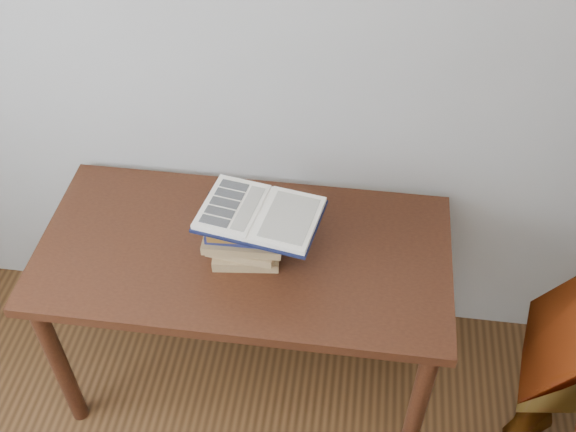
# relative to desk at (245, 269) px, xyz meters

# --- Properties ---
(desk) EXTENTS (1.35, 0.67, 0.72)m
(desk) POSITION_rel_desk_xyz_m (0.00, 0.00, 0.00)
(desk) COLOR #401F10
(desk) RESTS_ON ground
(book_stack) EXTENTS (0.25, 0.20, 0.18)m
(book_stack) POSITION_rel_desk_xyz_m (0.01, -0.01, 0.19)
(book_stack) COLOR tan
(book_stack) RESTS_ON desk
(open_book) EXTENTS (0.40, 0.31, 0.03)m
(open_book) POSITION_rel_desk_xyz_m (0.07, -0.02, 0.29)
(open_book) COLOR black
(open_book) RESTS_ON book_stack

